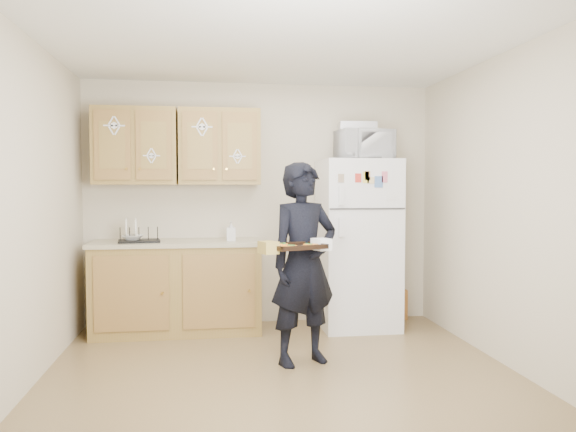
# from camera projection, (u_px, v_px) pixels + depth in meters

# --- Properties ---
(floor) EXTENTS (3.60, 3.60, 0.00)m
(floor) POSITION_uv_depth(u_px,v_px,m) (283.00, 378.00, 4.18)
(floor) COLOR brown
(floor) RESTS_ON ground
(ceiling) EXTENTS (3.60, 3.60, 0.00)m
(ceiling) POSITION_uv_depth(u_px,v_px,m) (283.00, 38.00, 4.05)
(ceiling) COLOR white
(ceiling) RESTS_ON wall_back
(wall_back) EXTENTS (3.60, 0.04, 2.50)m
(wall_back) POSITION_uv_depth(u_px,v_px,m) (261.00, 204.00, 5.89)
(wall_back) COLOR beige
(wall_back) RESTS_ON floor
(wall_front) EXTENTS (3.60, 0.04, 2.50)m
(wall_front) POSITION_uv_depth(u_px,v_px,m) (341.00, 229.00, 2.33)
(wall_front) COLOR beige
(wall_front) RESTS_ON floor
(wall_left) EXTENTS (0.04, 3.60, 2.50)m
(wall_left) POSITION_uv_depth(u_px,v_px,m) (24.00, 213.00, 3.86)
(wall_left) COLOR beige
(wall_left) RESTS_ON floor
(wall_right) EXTENTS (0.04, 3.60, 2.50)m
(wall_right) POSITION_uv_depth(u_px,v_px,m) (512.00, 210.00, 4.37)
(wall_right) COLOR beige
(wall_right) RESTS_ON floor
(refrigerator) EXTENTS (0.75, 0.70, 1.70)m
(refrigerator) POSITION_uv_depth(u_px,v_px,m) (358.00, 244.00, 5.68)
(refrigerator) COLOR white
(refrigerator) RESTS_ON floor
(base_cabinet) EXTENTS (1.60, 0.60, 0.86)m
(base_cabinet) POSITION_uv_depth(u_px,v_px,m) (178.00, 289.00, 5.50)
(base_cabinet) COLOR olive
(base_cabinet) RESTS_ON floor
(countertop) EXTENTS (1.64, 0.64, 0.04)m
(countertop) POSITION_uv_depth(u_px,v_px,m) (177.00, 243.00, 5.48)
(countertop) COLOR #B0A987
(countertop) RESTS_ON base_cabinet
(upper_cab_left) EXTENTS (0.80, 0.33, 0.75)m
(upper_cab_left) POSITION_uv_depth(u_px,v_px,m) (135.00, 146.00, 5.50)
(upper_cab_left) COLOR olive
(upper_cab_left) RESTS_ON wall_back
(upper_cab_right) EXTENTS (0.80, 0.33, 0.75)m
(upper_cab_right) POSITION_uv_depth(u_px,v_px,m) (220.00, 147.00, 5.62)
(upper_cab_right) COLOR olive
(upper_cab_right) RESTS_ON wall_back
(cereal_box) EXTENTS (0.20, 0.07, 0.32)m
(cereal_box) POSITION_uv_depth(u_px,v_px,m) (398.00, 305.00, 6.03)
(cereal_box) COLOR gold
(cereal_box) RESTS_ON floor
(person) EXTENTS (0.69, 0.58, 1.62)m
(person) POSITION_uv_depth(u_px,v_px,m) (304.00, 263.00, 4.51)
(person) COLOR black
(person) RESTS_ON floor
(baking_tray) EXTENTS (0.48, 0.42, 0.04)m
(baking_tray) POSITION_uv_depth(u_px,v_px,m) (296.00, 247.00, 4.21)
(baking_tray) COLOR black
(baking_tray) RESTS_ON person
(pizza_front_left) EXTENTS (0.13, 0.13, 0.02)m
(pizza_front_left) POSITION_uv_depth(u_px,v_px,m) (289.00, 247.00, 4.10)
(pizza_front_left) COLOR orange
(pizza_front_left) RESTS_ON baking_tray
(pizza_front_right) EXTENTS (0.13, 0.13, 0.02)m
(pizza_front_right) POSITION_uv_depth(u_px,v_px,m) (311.00, 245.00, 4.19)
(pizza_front_right) COLOR orange
(pizza_front_right) RESTS_ON baking_tray
(pizza_back_left) EXTENTS (0.13, 0.13, 0.02)m
(pizza_back_left) POSITION_uv_depth(u_px,v_px,m) (280.00, 245.00, 4.22)
(pizza_back_left) COLOR orange
(pizza_back_left) RESTS_ON baking_tray
(microwave) EXTENTS (0.57, 0.42, 0.29)m
(microwave) POSITION_uv_depth(u_px,v_px,m) (364.00, 145.00, 5.59)
(microwave) COLOR white
(microwave) RESTS_ON refrigerator
(foil_pan) EXTENTS (0.39, 0.30, 0.08)m
(foil_pan) POSITION_uv_depth(u_px,v_px,m) (357.00, 126.00, 5.60)
(foil_pan) COLOR #BBBBC2
(foil_pan) RESTS_ON microwave
(dish_rack) EXTENTS (0.42, 0.34, 0.15)m
(dish_rack) POSITION_uv_depth(u_px,v_px,m) (139.00, 234.00, 5.36)
(dish_rack) COLOR black
(dish_rack) RESTS_ON countertop
(bowl) EXTENTS (0.23, 0.23, 0.05)m
(bowl) POSITION_uv_depth(u_px,v_px,m) (133.00, 238.00, 5.35)
(bowl) COLOR silver
(bowl) RESTS_ON dish_rack
(soap_bottle) EXTENTS (0.09, 0.09, 0.19)m
(soap_bottle) POSITION_uv_depth(u_px,v_px,m) (231.00, 231.00, 5.47)
(soap_bottle) COLOR white
(soap_bottle) RESTS_ON countertop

